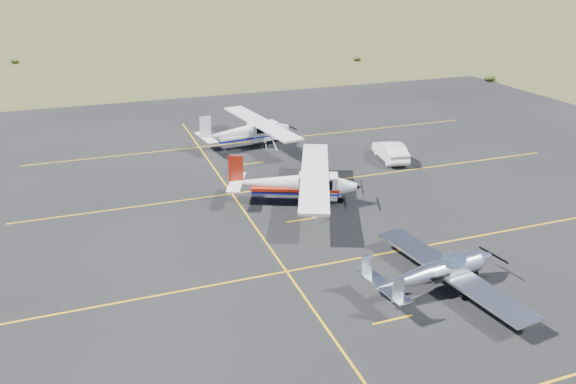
{
  "coord_description": "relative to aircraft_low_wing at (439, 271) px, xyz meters",
  "views": [
    {
      "loc": [
        -14.39,
        -21.4,
        14.63
      ],
      "look_at": [
        -3.62,
        8.36,
        1.6
      ],
      "focal_mm": 35.0,
      "sensor_mm": 36.0,
      "label": 1
    }
  ],
  "objects": [
    {
      "name": "apron",
      "position": [
        -0.29,
        9.02,
        -1.0
      ],
      "size": [
        72.0,
        72.0,
        0.02
      ],
      "primitive_type": "cube",
      "color": "black",
      "rests_on": "ground"
    },
    {
      "name": "ground",
      "position": [
        -0.29,
        2.02,
        -1.0
      ],
      "size": [
        1600.0,
        1600.0,
        0.0
      ],
      "primitive_type": "plane",
      "color": "#383D1C",
      "rests_on": "ground"
    },
    {
      "name": "sedan",
      "position": [
        7.33,
        17.59,
        -0.25
      ],
      "size": [
        2.27,
        4.72,
        1.49
      ],
      "primitive_type": "imported",
      "rotation": [
        0.0,
        0.0,
        2.98
      ],
      "color": "white",
      "rests_on": "apron"
    },
    {
      "name": "aircraft_plain",
      "position": [
        -2.3,
        24.85,
        0.36
      ],
      "size": [
        7.39,
        12.2,
        3.08
      ],
      "rotation": [
        0.0,
        0.0,
        0.14
      ],
      "color": "white",
      "rests_on": "apron"
    },
    {
      "name": "aircraft_cessna",
      "position": [
        -2.76,
        12.16,
        0.4
      ],
      "size": [
        9.0,
        12.14,
        3.16
      ],
      "rotation": [
        0.0,
        0.0,
        -0.4
      ],
      "color": "silver",
      "rests_on": "apron"
    },
    {
      "name": "aircraft_low_wing",
      "position": [
        0.0,
        0.0,
        0.0
      ],
      "size": [
        7.01,
        9.71,
        2.1
      ],
      "rotation": [
        0.0,
        0.0,
        0.13
      ],
      "color": "silver",
      "rests_on": "apron"
    }
  ]
}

